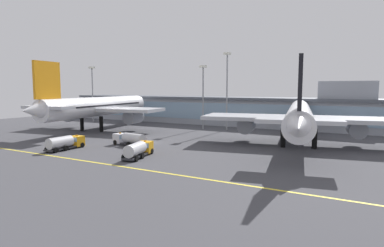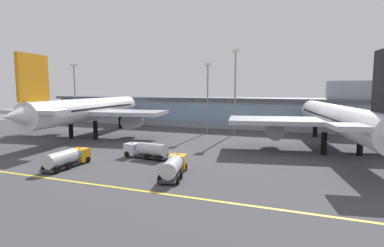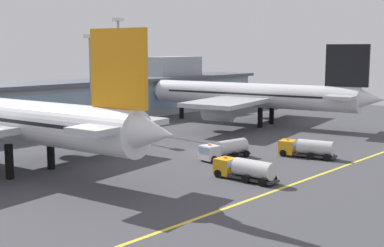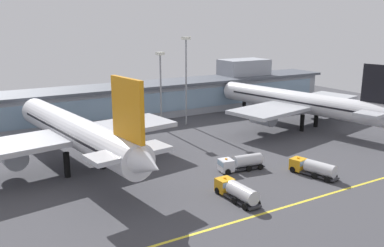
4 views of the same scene
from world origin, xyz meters
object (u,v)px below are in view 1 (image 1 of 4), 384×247
object	(u,v)px
service_truck_far	(129,139)
apron_light_mast_east	(227,80)
baggage_tug_near	(66,142)
apron_light_mast_west	(92,85)
airliner_near_right	(299,116)
fuel_tanker_truck	(139,149)
apron_light_mast_centre	(203,87)
airliner_near_left	(98,107)

from	to	relation	value
service_truck_far	apron_light_mast_east	world-z (taller)	apron_light_mast_east
baggage_tug_near	apron_light_mast_west	bearing A→B (deg)	38.62
airliner_near_right	apron_light_mast_east	size ratio (longest dim) A/B	2.45
fuel_tanker_truck	baggage_tug_near	world-z (taller)	same
apron_light_mast_west	apron_light_mast_centre	distance (m)	47.94
service_truck_far	apron_light_mast_west	bearing A→B (deg)	-28.51
apron_light_mast_centre	airliner_near_right	bearing A→B (deg)	-26.14
airliner_near_left	airliner_near_right	xyz separation A→B (m)	(59.74, 2.25, -0.54)
baggage_tug_near	service_truck_far	bearing A→B (deg)	-41.56
baggage_tug_near	apron_light_mast_centre	size ratio (longest dim) A/B	0.46
apron_light_mast_west	apron_light_mast_centre	world-z (taller)	apron_light_mast_west
airliner_near_right	baggage_tug_near	bearing A→B (deg)	113.57
baggage_tug_near	apron_light_mast_west	xyz separation A→B (m)	(-38.82, 45.30, 12.55)
fuel_tanker_truck	apron_light_mast_east	xyz separation A→B (m)	(-1.35, 44.55, 13.95)
apron_light_mast_centre	apron_light_mast_west	bearing A→B (deg)	-179.90
baggage_tug_near	apron_light_mast_west	size ratio (longest dim) A/B	0.43
baggage_tug_near	service_truck_far	size ratio (longest dim) A/B	0.98
airliner_near_left	airliner_near_right	distance (m)	59.79
service_truck_far	apron_light_mast_west	distance (m)	60.19
airliner_near_right	apron_light_mast_east	xyz separation A→B (m)	(-25.03, 16.77, 8.84)
apron_light_mast_east	airliner_near_right	bearing A→B (deg)	-33.83
service_truck_far	apron_light_mast_centre	world-z (taller)	apron_light_mast_centre
airliner_near_right	baggage_tug_near	world-z (taller)	airliner_near_right
airliner_near_right	fuel_tanker_truck	world-z (taller)	airliner_near_right
apron_light_mast_west	airliner_near_left	bearing A→B (deg)	-40.97
airliner_near_right	apron_light_mast_centre	distance (m)	37.27
airliner_near_left	service_truck_far	size ratio (longest dim) A/B	6.02
apron_light_mast_east	service_truck_far	bearing A→B (deg)	-103.36
apron_light_mast_west	baggage_tug_near	bearing A→B (deg)	-49.40
service_truck_far	airliner_near_right	bearing A→B (deg)	-142.44
apron_light_mast_centre	service_truck_far	bearing A→B (deg)	-91.03
apron_light_mast_east	apron_light_mast_centre	bearing A→B (deg)	-175.41
baggage_tug_near	apron_light_mast_centre	xyz separation A→B (m)	(9.11, 45.39, 11.94)
fuel_tanker_truck	apron_light_mast_east	bearing A→B (deg)	-11.95
baggage_tug_near	apron_light_mast_centre	world-z (taller)	apron_light_mast_centre
apron_light_mast_east	airliner_near_left	bearing A→B (deg)	-151.28
fuel_tanker_truck	service_truck_far	distance (m)	13.19
apron_light_mast_centre	baggage_tug_near	bearing A→B (deg)	-101.35
apron_light_mast_west	apron_light_mast_east	size ratio (longest dim) A/B	0.89
apron_light_mast_centre	apron_light_mast_east	world-z (taller)	apron_light_mast_east
baggage_tug_near	service_truck_far	world-z (taller)	same
airliner_near_right	apron_light_mast_west	world-z (taller)	apron_light_mast_west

